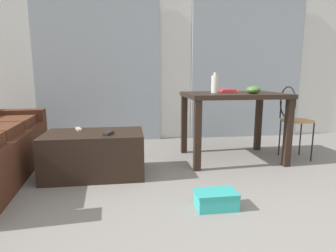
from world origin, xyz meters
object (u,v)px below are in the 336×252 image
object	(u,v)px
bowl	(253,90)
craft_table	(233,103)
tv_remote_secondary	(108,133)
book_stack	(228,91)
bottle_near	(215,84)
coffee_table	(95,154)
shoebox	(216,200)
scissors	(254,91)
tv_remote_primary	(79,129)
wire_chair	(292,114)

from	to	relation	value
bowl	craft_table	bearing A→B (deg)	131.36
bowl	tv_remote_secondary	size ratio (longest dim) A/B	1.02
book_stack	tv_remote_secondary	distance (m)	1.56
bottle_near	bowl	distance (m)	0.43
coffee_table	bowl	size ratio (longest dim) A/B	6.17
shoebox	bottle_near	bearing A→B (deg)	73.87
craft_table	book_stack	world-z (taller)	book_stack
scissors	craft_table	bearing A→B (deg)	-146.38
book_stack	scissors	size ratio (longest dim) A/B	2.90
bowl	tv_remote_primary	bearing A→B (deg)	179.86
coffee_table	scissors	size ratio (longest dim) A/B	9.39
tv_remote_secondary	wire_chair	bearing A→B (deg)	26.96
coffee_table	craft_table	world-z (taller)	craft_table
bowl	tv_remote_secondary	bearing A→B (deg)	-170.46
bowl	scissors	xyz separation A→B (m)	(0.21, 0.42, -0.04)
tv_remote_secondary	book_stack	bearing A→B (deg)	40.98
craft_table	scissors	distance (m)	0.46
wire_chair	book_stack	size ratio (longest dim) A/B	2.95
book_stack	tv_remote_primary	world-z (taller)	book_stack
bottle_near	shoebox	distance (m)	1.50
coffee_table	tv_remote_primary	world-z (taller)	tv_remote_primary
tv_remote_primary	tv_remote_secondary	xyz separation A→B (m)	(0.32, -0.27, 0.00)
bottle_near	scissors	bearing A→B (deg)	21.08
shoebox	tv_remote_secondary	bearing A→B (deg)	138.05
craft_table	shoebox	bearing A→B (deg)	-115.56
bottle_near	wire_chair	bearing A→B (deg)	-6.26
bottle_near	book_stack	distance (m)	0.27
shoebox	bowl	bearing A→B (deg)	54.22
coffee_table	book_stack	bearing A→B (deg)	17.96
craft_table	bowl	distance (m)	0.29
bowl	scissors	world-z (taller)	bowl
bottle_near	coffee_table	bearing A→B (deg)	-165.27
scissors	shoebox	size ratio (longest dim) A/B	0.33
book_stack	craft_table	bearing A→B (deg)	-87.69
craft_table	wire_chair	size ratio (longest dim) A/B	1.28
wire_chair	scissors	bearing A→B (deg)	136.04
tv_remote_secondary	shoebox	distance (m)	1.18
book_stack	tv_remote_secondary	bearing A→B (deg)	-156.32
bottle_near	bowl	xyz separation A→B (m)	(0.38, -0.20, -0.06)
tv_remote_secondary	bottle_near	bearing A→B (deg)	38.61
craft_table	tv_remote_secondary	bearing A→B (deg)	-162.47
book_stack	shoebox	bearing A→B (deg)	-112.48
shoebox	tv_remote_primary	bearing A→B (deg)	138.59
coffee_table	shoebox	bearing A→B (deg)	-41.18
coffee_table	bottle_near	bearing A→B (deg)	14.73
book_stack	shoebox	distance (m)	1.64
coffee_table	bottle_near	distance (m)	1.53
bottle_near	scissors	xyz separation A→B (m)	(0.59, 0.23, -0.10)
craft_table	bottle_near	size ratio (longest dim) A/B	4.77
coffee_table	book_stack	world-z (taller)	book_stack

